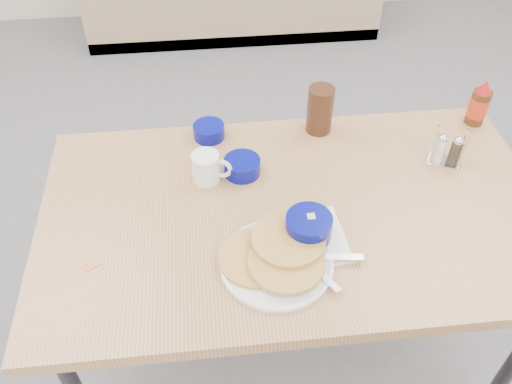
{
  "coord_description": "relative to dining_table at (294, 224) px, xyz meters",
  "views": [
    {
      "loc": [
        -0.22,
        -0.76,
        1.84
      ],
      "look_at": [
        -0.11,
        0.27,
        0.82
      ],
      "focal_mm": 38.0,
      "sensor_mm": 36.0,
      "label": 1
    }
  ],
  "objects": [
    {
      "name": "dining_table",
      "position": [
        0.0,
        0.0,
        0.0
      ],
      "size": [
        1.4,
        0.8,
        0.76
      ],
      "color": "tan",
      "rests_on": "ground"
    },
    {
      "name": "pancake_plate",
      "position": [
        -0.08,
        -0.18,
        0.08
      ],
      "size": [
        0.29,
        0.28,
        0.05
      ],
      "rotation": [
        0.0,
        0.0,
        0.24
      ],
      "color": "white",
      "rests_on": "dining_table"
    },
    {
      "name": "coffee_mug",
      "position": [
        -0.23,
        0.14,
        0.11
      ],
      "size": [
        0.12,
        0.08,
        0.09
      ],
      "rotation": [
        0.0,
        0.0,
        -0.24
      ],
      "color": "white",
      "rests_on": "dining_table"
    },
    {
      "name": "grits_setting",
      "position": [
        0.01,
        -0.11,
        0.1
      ],
      "size": [
        0.23,
        0.21,
        0.08
      ],
      "rotation": [
        0.0,
        0.0,
        0.08
      ],
      "color": "white",
      "rests_on": "dining_table"
    },
    {
      "name": "creamer_bowl",
      "position": [
        -0.22,
        0.34,
        0.08
      ],
      "size": [
        0.1,
        0.1,
        0.04
      ],
      "rotation": [
        0.0,
        0.0,
        0.19
      ],
      "color": "#040A70",
      "rests_on": "dining_table"
    },
    {
      "name": "butter_bowl",
      "position": [
        -0.13,
        0.16,
        0.09
      ],
      "size": [
        0.11,
        0.11,
        0.05
      ],
      "rotation": [
        0.0,
        0.0,
        -0.13
      ],
      "color": "#040A70",
      "rests_on": "dining_table"
    },
    {
      "name": "amber_tumbler",
      "position": [
        0.13,
        0.34,
        0.14
      ],
      "size": [
        0.11,
        0.11,
        0.15
      ],
      "primitive_type": "cylinder",
      "rotation": [
        0.0,
        0.0,
        -0.42
      ],
      "color": "#351D10",
      "rests_on": "dining_table"
    },
    {
      "name": "condiment_caddy",
      "position": [
        0.48,
        0.14,
        0.1
      ],
      "size": [
        0.11,
        0.08,
        0.12
      ],
      "rotation": [
        0.0,
        0.0,
        -0.34
      ],
      "color": "silver",
      "rests_on": "dining_table"
    },
    {
      "name": "syrup_bottle",
      "position": [
        0.64,
        0.32,
        0.13
      ],
      "size": [
        0.06,
        0.06,
        0.16
      ],
      "rotation": [
        0.0,
        0.0,
        0.22
      ],
      "color": "#47230F",
      "rests_on": "dining_table"
    },
    {
      "name": "sugar_wrapper",
      "position": [
        -0.54,
        -0.14,
        0.06
      ],
      "size": [
        0.05,
        0.05,
        0.0
      ],
      "primitive_type": "cube",
      "rotation": [
        0.0,
        0.0,
        0.57
      ],
      "color": "#D77247",
      "rests_on": "dining_table"
    }
  ]
}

